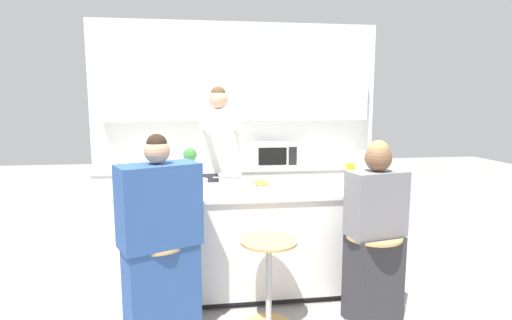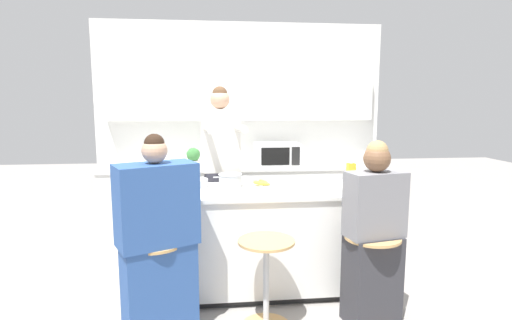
{
  "view_description": "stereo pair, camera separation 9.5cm",
  "coord_description": "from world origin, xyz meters",
  "px_view_note": "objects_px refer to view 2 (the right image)",
  "views": [
    {
      "loc": [
        -0.47,
        -3.37,
        1.67
      ],
      "look_at": [
        0.0,
        0.07,
        1.17
      ],
      "focal_mm": 28.0,
      "sensor_mm": 36.0,
      "label": 1
    },
    {
      "loc": [
        -0.38,
        -3.39,
        1.67
      ],
      "look_at": [
        0.0,
        0.07,
        1.17
      ],
      "focal_mm": 28.0,
      "sensor_mm": 36.0,
      "label": 2
    }
  ],
  "objects_px": {
    "kitchen_island": "(257,240)",
    "person_wrapped_blanket": "(158,244)",
    "fruit_bowl": "(197,183)",
    "cooking_pot": "(230,180)",
    "potted_plant": "(193,156)",
    "juice_carton": "(351,174)",
    "microwave": "(277,154)",
    "bar_stool_rightmost": "(371,272)",
    "person_seated_near": "(373,242)",
    "person_cooking": "(221,176)",
    "coffee_cup_near": "(183,186)",
    "banana_bunch": "(261,183)",
    "bar_stool_center": "(266,277)",
    "bar_stool_leftmost": "(156,279)"
  },
  "relations": [
    {
      "from": "person_wrapped_blanket",
      "to": "fruit_bowl",
      "type": "bearing_deg",
      "value": 47.18
    },
    {
      "from": "coffee_cup_near",
      "to": "microwave",
      "type": "relative_size",
      "value": 0.2
    },
    {
      "from": "cooking_pot",
      "to": "juice_carton",
      "type": "bearing_deg",
      "value": -3.81
    },
    {
      "from": "kitchen_island",
      "to": "person_wrapped_blanket",
      "type": "height_order",
      "value": "person_wrapped_blanket"
    },
    {
      "from": "person_wrapped_blanket",
      "to": "person_cooking",
      "type": "bearing_deg",
      "value": 44.77
    },
    {
      "from": "bar_stool_leftmost",
      "to": "cooking_pot",
      "type": "bearing_deg",
      "value": 51.36
    },
    {
      "from": "bar_stool_leftmost",
      "to": "bar_stool_rightmost",
      "type": "distance_m",
      "value": 1.6
    },
    {
      "from": "fruit_bowl",
      "to": "potted_plant",
      "type": "bearing_deg",
      "value": 93.92
    },
    {
      "from": "fruit_bowl",
      "to": "juice_carton",
      "type": "relative_size",
      "value": 0.88
    },
    {
      "from": "kitchen_island",
      "to": "fruit_bowl",
      "type": "height_order",
      "value": "fruit_bowl"
    },
    {
      "from": "cooking_pot",
      "to": "juice_carton",
      "type": "xyz_separation_m",
      "value": [
        1.09,
        -0.07,
        0.05
      ]
    },
    {
      "from": "coffee_cup_near",
      "to": "banana_bunch",
      "type": "bearing_deg",
      "value": 11.97
    },
    {
      "from": "juice_carton",
      "to": "microwave",
      "type": "xyz_separation_m",
      "value": [
        -0.45,
        1.44,
        0.01
      ]
    },
    {
      "from": "bar_stool_rightmost",
      "to": "potted_plant",
      "type": "relative_size",
      "value": 2.99
    },
    {
      "from": "kitchen_island",
      "to": "coffee_cup_near",
      "type": "distance_m",
      "value": 0.81
    },
    {
      "from": "potted_plant",
      "to": "person_cooking",
      "type": "bearing_deg",
      "value": -70.07
    },
    {
      "from": "cooking_pot",
      "to": "fruit_bowl",
      "type": "distance_m",
      "value": 0.3
    },
    {
      "from": "juice_carton",
      "to": "potted_plant",
      "type": "height_order",
      "value": "juice_carton"
    },
    {
      "from": "bar_stool_center",
      "to": "person_wrapped_blanket",
      "type": "distance_m",
      "value": 0.82
    },
    {
      "from": "cooking_pot",
      "to": "fruit_bowl",
      "type": "bearing_deg",
      "value": 177.03
    },
    {
      "from": "bar_stool_leftmost",
      "to": "juice_carton",
      "type": "relative_size",
      "value": 3.05
    },
    {
      "from": "person_seated_near",
      "to": "potted_plant",
      "type": "bearing_deg",
      "value": 111.98
    },
    {
      "from": "bar_stool_center",
      "to": "cooking_pot",
      "type": "relative_size",
      "value": 2.27
    },
    {
      "from": "fruit_bowl",
      "to": "person_cooking",
      "type": "bearing_deg",
      "value": 66.19
    },
    {
      "from": "coffee_cup_near",
      "to": "banana_bunch",
      "type": "relative_size",
      "value": 0.6
    },
    {
      "from": "bar_stool_leftmost",
      "to": "person_cooking",
      "type": "distance_m",
      "value": 1.44
    },
    {
      "from": "person_cooking",
      "to": "fruit_bowl",
      "type": "height_order",
      "value": "person_cooking"
    },
    {
      "from": "person_seated_near",
      "to": "microwave",
      "type": "relative_size",
      "value": 2.54
    },
    {
      "from": "bar_stool_rightmost",
      "to": "juice_carton",
      "type": "bearing_deg",
      "value": 84.66
    },
    {
      "from": "bar_stool_leftmost",
      "to": "bar_stool_center",
      "type": "distance_m",
      "value": 0.8
    },
    {
      "from": "fruit_bowl",
      "to": "banana_bunch",
      "type": "height_order",
      "value": "fruit_bowl"
    },
    {
      "from": "coffee_cup_near",
      "to": "potted_plant",
      "type": "relative_size",
      "value": 0.49
    },
    {
      "from": "person_cooking",
      "to": "person_seated_near",
      "type": "bearing_deg",
      "value": -56.53
    },
    {
      "from": "juice_carton",
      "to": "coffee_cup_near",
      "type": "bearing_deg",
      "value": -177.94
    },
    {
      "from": "person_cooking",
      "to": "potted_plant",
      "type": "distance_m",
      "value": 0.94
    },
    {
      "from": "cooking_pot",
      "to": "potted_plant",
      "type": "xyz_separation_m",
      "value": [
        -0.39,
        1.41,
        0.04
      ]
    },
    {
      "from": "kitchen_island",
      "to": "bar_stool_center",
      "type": "distance_m",
      "value": 0.63
    },
    {
      "from": "bar_stool_center",
      "to": "fruit_bowl",
      "type": "relative_size",
      "value": 3.48
    },
    {
      "from": "microwave",
      "to": "coffee_cup_near",
      "type": "bearing_deg",
      "value": -125.31
    },
    {
      "from": "person_wrapped_blanket",
      "to": "microwave",
      "type": "height_order",
      "value": "person_wrapped_blanket"
    },
    {
      "from": "fruit_bowl",
      "to": "potted_plant",
      "type": "distance_m",
      "value": 1.39
    },
    {
      "from": "bar_stool_center",
      "to": "microwave",
      "type": "height_order",
      "value": "microwave"
    },
    {
      "from": "bar_stool_leftmost",
      "to": "cooking_pot",
      "type": "xyz_separation_m",
      "value": [
        0.57,
        0.72,
        0.58
      ]
    },
    {
      "from": "kitchen_island",
      "to": "person_wrapped_blanket",
      "type": "distance_m",
      "value": 1.02
    },
    {
      "from": "bar_stool_center",
      "to": "person_wrapped_blanket",
      "type": "bearing_deg",
      "value": 179.76
    },
    {
      "from": "fruit_bowl",
      "to": "microwave",
      "type": "xyz_separation_m",
      "value": [
        0.94,
        1.35,
        0.07
      ]
    },
    {
      "from": "kitchen_island",
      "to": "potted_plant",
      "type": "distance_m",
      "value": 1.75
    },
    {
      "from": "kitchen_island",
      "to": "person_seated_near",
      "type": "xyz_separation_m",
      "value": [
        0.81,
        -0.62,
        0.17
      ]
    },
    {
      "from": "bar_stool_rightmost",
      "to": "person_seated_near",
      "type": "distance_m",
      "value": 0.24
    },
    {
      "from": "kitchen_island",
      "to": "fruit_bowl",
      "type": "xyz_separation_m",
      "value": [
        -0.52,
        0.15,
        0.49
      ]
    }
  ]
}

